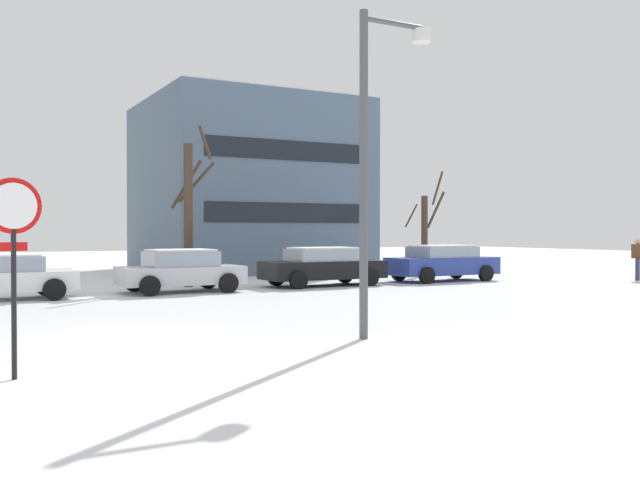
# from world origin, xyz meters

# --- Properties ---
(ground_plane) EXTENTS (120.00, 120.00, 0.00)m
(ground_plane) POSITION_xyz_m (0.00, 0.00, 0.00)
(ground_plane) COLOR white
(road_surface) EXTENTS (80.00, 9.63, 0.00)m
(road_surface) POSITION_xyz_m (0.00, 3.81, 0.00)
(road_surface) COLOR silver
(road_surface) RESTS_ON ground
(stop_sign) EXTENTS (0.74, 0.19, 2.72)m
(stop_sign) POSITION_xyz_m (-1.90, -2.50, 1.91)
(stop_sign) COLOR black
(stop_sign) RESTS_ON ground
(street_lamp) EXTENTS (1.58, 0.36, 6.08)m
(street_lamp) POSITION_xyz_m (4.38, -1.76, 3.67)
(street_lamp) COLOR #4C4F54
(street_lamp) RESTS_ON ground
(parked_car_white) EXTENTS (4.15, 1.99, 1.33)m
(parked_car_white) POSITION_xyz_m (-1.21, 9.46, 0.69)
(parked_car_white) COLOR white
(parked_car_white) RESTS_ON ground
(parked_car_silver) EXTENTS (3.96, 2.15, 1.41)m
(parked_car_silver) POSITION_xyz_m (4.17, 9.53, 0.72)
(parked_car_silver) COLOR silver
(parked_car_silver) RESTS_ON ground
(parked_car_black) EXTENTS (4.53, 2.02, 1.42)m
(parked_car_black) POSITION_xyz_m (9.56, 9.62, 0.73)
(parked_car_black) COLOR black
(parked_car_black) RESTS_ON ground
(parked_car_blue) EXTENTS (4.54, 2.06, 1.45)m
(parked_car_blue) POSITION_xyz_m (14.95, 9.49, 0.75)
(parked_car_blue) COLOR #283D93
(parked_car_blue) RESTS_ON ground
(pedestrian_crossing) EXTENTS (0.50, 0.43, 1.69)m
(pedestrian_crossing) POSITION_xyz_m (22.25, 6.06, 0.99)
(pedestrian_crossing) COLOR #2D334C
(pedestrian_crossing) RESTS_ON ground
(tree_far_mid) EXTENTS (1.54, 2.01, 5.70)m
(tree_far_mid) POSITION_xyz_m (5.16, 11.66, 2.78)
(tree_far_mid) COLOR #423326
(tree_far_mid) RESTS_ON ground
(tree_far_right) EXTENTS (1.72, 1.72, 4.63)m
(tree_far_right) POSITION_xyz_m (16.24, 12.29, 2.00)
(tree_far_right) COLOR #423326
(tree_far_right) RESTS_ON ground
(building_far_right) EXTENTS (10.01, 9.73, 8.63)m
(building_far_right) POSITION_xyz_m (11.22, 20.77, 4.31)
(building_far_right) COLOR slate
(building_far_right) RESTS_ON ground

